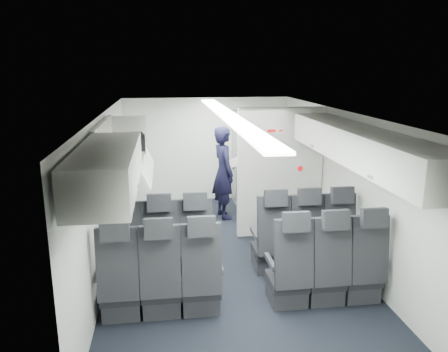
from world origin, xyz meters
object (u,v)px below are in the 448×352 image
object	(u,v)px
seat_row_mid	(246,277)
boarding_door	(121,174)
flight_attendant	(224,173)
carry_on_bag	(127,143)
galley_unit	(254,157)
seat_row_front	(233,246)

from	to	relation	value
seat_row_mid	boarding_door	bearing A→B (deg)	118.77
flight_attendant	carry_on_bag	world-z (taller)	carry_on_bag
seat_row_mid	galley_unit	distance (m)	4.30
galley_unit	flight_attendant	bearing A→B (deg)	-129.70
seat_row_mid	flight_attendant	xyz separation A→B (m)	(0.19, 3.23, 0.46)
seat_row_front	flight_attendant	size ratio (longest dim) A/B	1.94
seat_row_mid	boarding_door	size ratio (longest dim) A/B	1.79
boarding_door	carry_on_bag	xyz separation A→B (m)	(0.27, -1.67, 0.82)
boarding_door	flight_attendant	distance (m)	1.85
flight_attendant	seat_row_mid	bearing A→B (deg)	165.13
seat_row_front	carry_on_bag	size ratio (longest dim) A/B	7.72
seat_row_front	galley_unit	world-z (taller)	galley_unit
boarding_door	flight_attendant	world-z (taller)	boarding_door
carry_on_bag	flight_attendant	bearing A→B (deg)	39.98
seat_row_mid	carry_on_bag	xyz separation A→B (m)	(-1.37, 1.31, 1.37)
seat_row_front	boarding_door	size ratio (longest dim) A/B	1.79
seat_row_front	seat_row_mid	bearing A→B (deg)	-90.00
boarding_door	flight_attendant	size ratio (longest dim) A/B	1.08
seat_row_mid	carry_on_bag	world-z (taller)	carry_on_bag
seat_row_front	galley_unit	size ratio (longest dim) A/B	1.75
seat_row_front	seat_row_mid	xyz separation A→B (m)	(0.00, -0.90, 0.00)
seat_row_front	seat_row_mid	size ratio (longest dim) A/B	1.00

